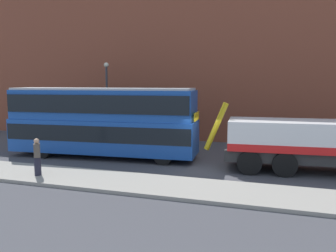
{
  "coord_description": "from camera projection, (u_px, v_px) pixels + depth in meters",
  "views": [
    {
      "loc": [
        3.3,
        -17.38,
        4.41
      ],
      "look_at": [
        -2.35,
        0.37,
        2.0
      ],
      "focal_mm": 36.69,
      "sensor_mm": 36.0,
      "label": 1
    }
  ],
  "objects": [
    {
      "name": "recovery_tow_truck",
      "position": [
        331.0,
        138.0,
        16.38
      ],
      "size": [
        10.22,
        3.31,
        3.67
      ],
      "rotation": [
        0.0,
        0.0,
        0.08
      ],
      "color": "#2D2D2D",
      "rests_on": "ground_plane"
    },
    {
      "name": "building_facade",
      "position": [
        232.0,
        30.0,
        24.56
      ],
      "size": [
        60.0,
        1.5,
        16.0
      ],
      "color": "brown",
      "rests_on": "ground_plane"
    },
    {
      "name": "pedestrian_onlooker",
      "position": [
        37.0,
        157.0,
        15.63
      ],
      "size": [
        0.44,
        0.48,
        1.71
      ],
      "rotation": [
        0.0,
        0.0,
        0.61
      ],
      "color": "#232333",
      "rests_on": "near_kerb"
    },
    {
      "name": "ground_plane",
      "position": [
        209.0,
        166.0,
        17.98
      ],
      "size": [
        120.0,
        120.0,
        0.0
      ],
      "primitive_type": "plane",
      "color": "#424247"
    },
    {
      "name": "double_decker_bus",
      "position": [
        103.0,
        119.0,
        19.96
      ],
      "size": [
        11.17,
        3.37,
        4.06
      ],
      "rotation": [
        0.0,
        0.0,
        0.08
      ],
      "color": "#19479E",
      "rests_on": "ground_plane"
    },
    {
      "name": "near_kerb",
      "position": [
        189.0,
        189.0,
        14.01
      ],
      "size": [
        60.0,
        2.8,
        0.15
      ],
      "primitive_type": "cube",
      "color": "gray",
      "rests_on": "ground_plane"
    },
    {
      "name": "street_lamp",
      "position": [
        107.0,
        94.0,
        25.76
      ],
      "size": [
        0.36,
        0.36,
        5.83
      ],
      "color": "#38383D",
      "rests_on": "ground_plane"
    }
  ]
}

